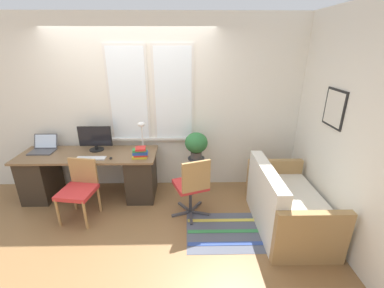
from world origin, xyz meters
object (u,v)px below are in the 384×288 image
mouse (111,158)px  couch_loveseat (285,206)px  potted_plant (196,144)px  keyboard (91,158)px  book_stack (140,153)px  desk_chair_wooden (79,188)px  monitor (95,138)px  desk_lamp (142,131)px  office_chair_swivel (192,185)px  plant_stand (196,162)px  laptop (43,148)px

mouse → couch_loveseat: couch_loveseat is taller
couch_loveseat → potted_plant: potted_plant is taller
keyboard → book_stack: (0.70, 0.03, 0.07)m
desk_chair_wooden → monitor: bearing=93.4°
keyboard → mouse: size_ratio=6.93×
couch_loveseat → mouse: bearing=76.5°
mouse → desk_lamp: bearing=32.3°
office_chair_swivel → desk_chair_wooden: bearing=-21.0°
desk_chair_wooden → plant_stand: desk_chair_wooden is taller
desk_chair_wooden → plant_stand: 1.72m
monitor → laptop: bearing=-178.0°
plant_stand → book_stack: bearing=-163.7°
laptop → office_chair_swivel: bearing=-16.3°
book_stack → desk_chair_wooden: 0.94m
keyboard → potted_plant: bearing=10.1°
office_chair_swivel → book_stack: bearing=-47.8°
laptop → potted_plant: potted_plant is taller
couch_loveseat → desk_lamp: bearing=66.7°
desk_chair_wooden → office_chair_swivel: 1.53m
book_stack → mouse: bearing=-173.5°
plant_stand → potted_plant: size_ratio=1.48×
desk_lamp → couch_loveseat: desk_lamp is taller
monitor → couch_loveseat: size_ratio=0.37×
plant_stand → desk_chair_wooden: bearing=-159.4°
laptop → potted_plant: bearing=-0.8°
office_chair_swivel → laptop: bearing=-36.3°
couch_loveseat → desk_chair_wooden: bearing=84.7°
desk_lamp → couch_loveseat: bearing=-23.3°
laptop → office_chair_swivel: size_ratio=0.39×
book_stack → couch_loveseat: 2.11m
monitor → desk_chair_wooden: bearing=-95.4°
monitor → book_stack: size_ratio=2.21×
laptop → book_stack: bearing=-10.1°
laptop → plant_stand: bearing=-0.8°
desk_lamp → keyboard: bearing=-160.6°
desk_lamp → couch_loveseat: (1.95, -0.84, -0.76)m
office_chair_swivel → potted_plant: 0.73m
laptop → desk_lamp: size_ratio=0.75×
laptop → desk_chair_wooden: (0.74, -0.64, -0.33)m
laptop → desk_chair_wooden: size_ratio=0.44×
laptop → book_stack: laptop is taller
keyboard → monitor: bearing=94.2°
desk_lamp → desk_chair_wooden: (-0.80, -0.58, -0.60)m
desk_lamp → plant_stand: size_ratio=0.78×
keyboard → desk_lamp: bearing=19.4°
couch_loveseat → book_stack: bearing=72.5°
office_chair_swivel → potted_plant: (0.08, 0.63, 0.36)m
desk_chair_wooden → couch_loveseat: 2.76m
desk_lamp → potted_plant: (0.81, 0.02, -0.21)m
monitor → mouse: monitor is taller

